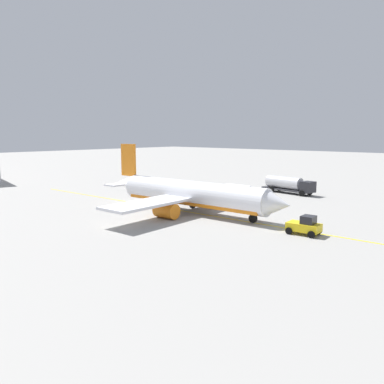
{
  "coord_description": "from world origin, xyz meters",
  "views": [
    {
      "loc": [
        36.01,
        -40.42,
        11.28
      ],
      "look_at": [
        0.0,
        0.0,
        3.0
      ],
      "focal_mm": 35.87,
      "sensor_mm": 36.0,
      "label": 1
    }
  ],
  "objects_px": {
    "pushback_tug": "(305,226)",
    "refueling_worker": "(230,192)",
    "safety_cone_nose": "(309,216)",
    "safety_cone_wingtip": "(307,216)",
    "airplane": "(189,194)",
    "fuel_tanker": "(288,184)"
  },
  "relations": [
    {
      "from": "safety_cone_wingtip",
      "to": "airplane",
      "type": "bearing_deg",
      "value": -152.29
    },
    {
      "from": "pushback_tug",
      "to": "safety_cone_wingtip",
      "type": "height_order",
      "value": "pushback_tug"
    },
    {
      "from": "pushback_tug",
      "to": "safety_cone_nose",
      "type": "bearing_deg",
      "value": 112.0
    },
    {
      "from": "safety_cone_wingtip",
      "to": "safety_cone_nose",
      "type": "bearing_deg",
      "value": -26.79
    },
    {
      "from": "fuel_tanker",
      "to": "pushback_tug",
      "type": "xyz_separation_m",
      "value": [
        15.83,
        -26.28,
        -0.72
      ]
    },
    {
      "from": "fuel_tanker",
      "to": "safety_cone_wingtip",
      "type": "xyz_separation_m",
      "value": [
        12.33,
        -18.07,
        -1.44
      ]
    },
    {
      "from": "safety_cone_nose",
      "to": "safety_cone_wingtip",
      "type": "bearing_deg",
      "value": 153.21
    },
    {
      "from": "refueling_worker",
      "to": "safety_cone_nose",
      "type": "relative_size",
      "value": 3.08
    },
    {
      "from": "pushback_tug",
      "to": "refueling_worker",
      "type": "height_order",
      "value": "pushback_tug"
    },
    {
      "from": "fuel_tanker",
      "to": "safety_cone_nose",
      "type": "height_order",
      "value": "fuel_tanker"
    },
    {
      "from": "airplane",
      "to": "pushback_tug",
      "type": "height_order",
      "value": "airplane"
    },
    {
      "from": "airplane",
      "to": "safety_cone_nose",
      "type": "relative_size",
      "value": 56.97
    },
    {
      "from": "fuel_tanker",
      "to": "refueling_worker",
      "type": "xyz_separation_m",
      "value": [
        -6.12,
        -10.24,
        -0.91
      ]
    },
    {
      "from": "fuel_tanker",
      "to": "safety_cone_nose",
      "type": "bearing_deg",
      "value": -55.37
    },
    {
      "from": "pushback_tug",
      "to": "safety_cone_nose",
      "type": "relative_size",
      "value": 6.69
    },
    {
      "from": "airplane",
      "to": "fuel_tanker",
      "type": "relative_size",
      "value": 2.9
    },
    {
      "from": "safety_cone_wingtip",
      "to": "refueling_worker",
      "type": "bearing_deg",
      "value": 157.01
    },
    {
      "from": "fuel_tanker",
      "to": "safety_cone_nose",
      "type": "xyz_separation_m",
      "value": [
        12.56,
        -18.19,
        -1.45
      ]
    },
    {
      "from": "airplane",
      "to": "refueling_worker",
      "type": "xyz_separation_m",
      "value": [
        -3.91,
        15.46,
        -1.8
      ]
    },
    {
      "from": "refueling_worker",
      "to": "safety_cone_wingtip",
      "type": "xyz_separation_m",
      "value": [
        18.45,
        -7.83,
        -0.54
      ]
    },
    {
      "from": "airplane",
      "to": "refueling_worker",
      "type": "relative_size",
      "value": 18.49
    },
    {
      "from": "safety_cone_wingtip",
      "to": "pushback_tug",
      "type": "bearing_deg",
      "value": -66.91
    }
  ]
}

